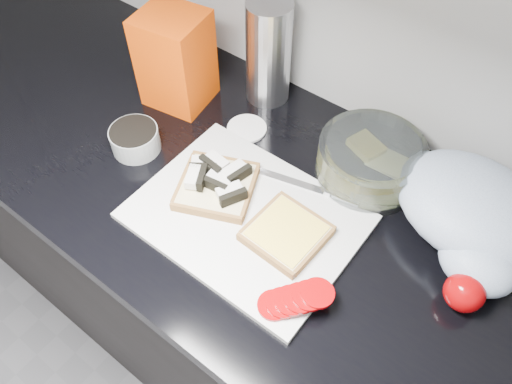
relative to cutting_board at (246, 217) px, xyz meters
The scene contains 14 objects.
base_cabinet 0.49m from the cutting_board, 46.27° to the left, with size 3.50×0.60×0.86m, color black.
countertop 0.10m from the cutting_board, 46.27° to the left, with size 3.50×0.64×0.04m, color black.
cutting_board is the anchor object (origin of this frame).
bread_left 0.09m from the cutting_board, 169.35° to the left, with size 0.19×0.19×0.04m.
bread_right 0.09m from the cutting_board, ahead, with size 0.14×0.14×0.02m.
tomato_slices 0.19m from the cutting_board, 27.49° to the right, with size 0.12×0.12×0.03m.
knife 0.15m from the cutting_board, 59.83° to the left, with size 0.21×0.07×0.01m.
seed_tub 0.29m from the cutting_board, behind, with size 0.10×0.10×0.05m.
tub_lid 0.23m from the cutting_board, 127.82° to the left, with size 0.09×0.09×0.01m, color white.
glass_bowl 0.26m from the cutting_board, 61.34° to the left, with size 0.20×0.20×0.08m.
bread_bag 0.38m from the cutting_board, 151.61° to the left, with size 0.13×0.12×0.21m, color #EA3103.
steel_canister 0.36m from the cutting_board, 120.12° to the left, with size 0.10×0.10×0.23m, color #AFB0B4.
grocery_bag 0.40m from the cutting_board, 32.83° to the left, with size 0.31×0.28×0.12m.
whole_tomatoes 0.39m from the cutting_board, 12.15° to the left, with size 0.07×0.07×0.07m.
Camera 1 is at (0.27, 0.72, 1.66)m, focal length 35.00 mm.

